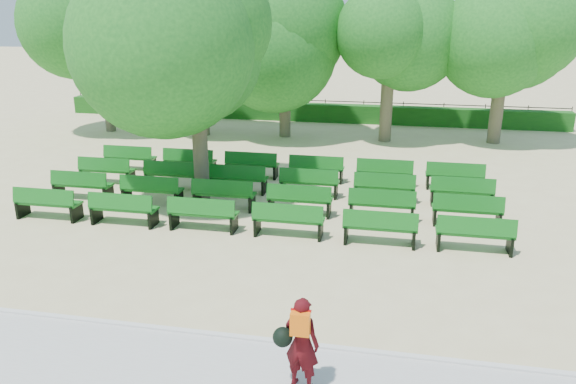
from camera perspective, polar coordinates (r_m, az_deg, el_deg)
name	(u,v)px	position (r m, az deg, el deg)	size (l,w,h in m)	color
ground	(225,213)	(16.44, -6.37, -2.11)	(120.00, 120.00, 0.00)	#CFBE89
paving	(95,363)	(10.39, -19.05, -16.08)	(30.00, 2.20, 0.06)	#BBBAB6
curb	(126,325)	(11.21, -16.12, -12.89)	(30.00, 0.12, 0.10)	silver
hedge	(305,112)	(29.52, 1.74, 8.12)	(26.00, 0.70, 0.90)	#185416
fence	(306,119)	(30.00, 1.86, 7.41)	(26.00, 0.10, 1.02)	black
tree_line	(290,137)	(25.76, 0.25, 5.57)	(21.80, 6.80, 7.04)	#217121
bench_array	(268,199)	(17.20, -2.05, -0.73)	(1.87, 0.64, 1.17)	#116518
tree_among	(195,46)	(16.84, -9.42, 14.44)	(4.93, 4.93, 6.87)	brown
person	(300,342)	(8.86, 1.26, -14.98)	(0.77, 0.51, 1.55)	#40090D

